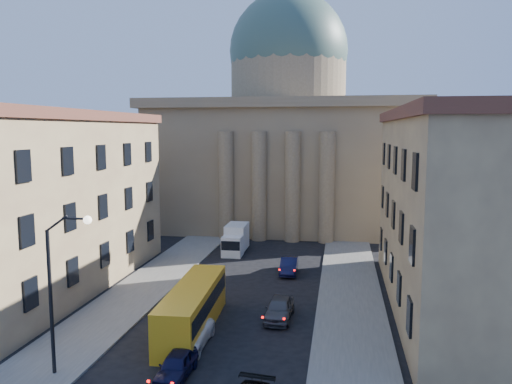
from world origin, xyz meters
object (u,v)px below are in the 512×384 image
car_left_near (176,366)px  box_truck (236,240)px  street_lamp (59,281)px  city_bus (193,307)px

car_left_near → box_truck: bearing=95.9°
box_truck → street_lamp: bearing=-97.7°
street_lamp → car_left_near: size_ratio=2.25×
street_lamp → city_bus: street_lamp is taller
car_left_near → box_truck: 27.61m
street_lamp → city_bus: bearing=54.8°
car_left_near → street_lamp: bearing=-171.4°
street_lamp → car_left_near: (6.05, 0.86, -4.62)m
city_bus → box_truck: bearing=91.7°
city_bus → box_truck: city_bus is taller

